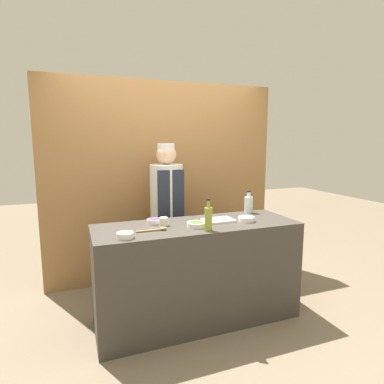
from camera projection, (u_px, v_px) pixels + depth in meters
name	position (u px, v px, depth m)	size (l,w,h in m)	color
ground_plane	(197.00, 318.00, 3.11)	(14.00, 14.00, 0.00)	#756651
cabinet_wall	(163.00, 182.00, 3.99)	(2.86, 0.18, 2.40)	olive
counter	(197.00, 272.00, 3.04)	(1.89, 0.67, 0.94)	#3D3833
sauce_bowl_purple	(154.00, 221.00, 2.97)	(0.13, 0.13, 0.04)	white
sauce_bowl_brown	(246.00, 219.00, 3.05)	(0.15, 0.15, 0.05)	white
sauce_bowl_green	(196.00, 224.00, 2.86)	(0.17, 0.17, 0.04)	white
sauce_bowl_yellow	(125.00, 235.00, 2.52)	(0.13, 0.13, 0.05)	white
cutting_board	(218.00, 220.00, 3.06)	(0.29, 0.20, 0.02)	white
bottle_clear	(249.00, 204.00, 3.42)	(0.09, 0.09, 0.24)	silver
bottle_oil	(208.00, 218.00, 2.72)	(0.07, 0.07, 0.28)	olive
cup_cream	(164.00, 222.00, 2.90)	(0.08, 0.08, 0.08)	silver
wooden_spoon	(157.00, 229.00, 2.74)	(0.27, 0.05, 0.03)	#B2844C
chef_center	(167.00, 212.00, 3.63)	(0.37, 0.37, 1.68)	#28282D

